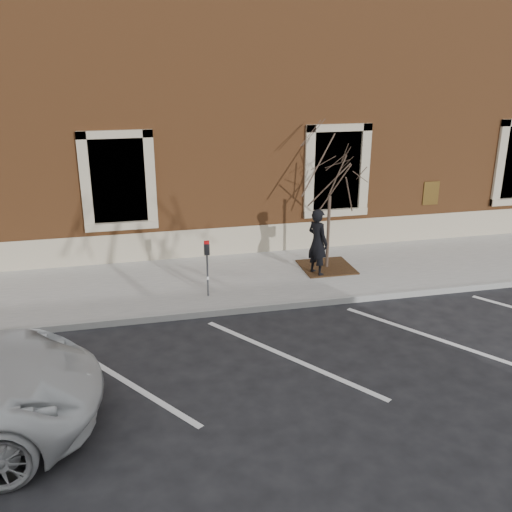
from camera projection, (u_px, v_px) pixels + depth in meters
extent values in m
plane|color=#28282B|center=(262.00, 310.00, 13.00)|extent=(120.00, 120.00, 0.00)
cube|color=beige|center=(246.00, 279.00, 14.58)|extent=(40.00, 3.50, 0.15)
cube|color=#9E9E99|center=(262.00, 308.00, 12.93)|extent=(40.00, 0.12, 0.15)
cube|color=brown|center=(208.00, 102.00, 18.77)|extent=(40.00, 8.50, 8.00)
cube|color=tan|center=(233.00, 240.00, 16.05)|extent=(40.00, 0.06, 0.80)
cube|color=black|center=(118.00, 180.00, 14.91)|extent=(1.40, 0.30, 2.20)
cube|color=tan|center=(122.00, 225.00, 15.16)|extent=(1.90, 0.20, 0.20)
cube|color=black|center=(335.00, 170.00, 16.17)|extent=(1.40, 0.30, 2.20)
cube|color=tan|center=(335.00, 212.00, 16.42)|extent=(1.90, 0.20, 0.20)
imported|color=black|center=(318.00, 242.00, 14.41)|extent=(0.65, 0.75, 1.73)
cylinder|color=#595B60|center=(208.00, 275.00, 13.22)|extent=(0.05, 0.05, 1.02)
cube|color=black|center=(207.00, 249.00, 13.01)|extent=(0.12, 0.09, 0.27)
cube|color=red|center=(207.00, 242.00, 12.95)|extent=(0.11, 0.09, 0.06)
cube|color=white|center=(208.00, 278.00, 13.20)|extent=(0.05, 0.00, 0.07)
cube|color=#442B15|center=(327.00, 267.00, 15.13)|extent=(1.33, 1.33, 0.03)
cylinder|color=#49342C|center=(328.00, 233.00, 14.81)|extent=(0.08, 0.08, 1.95)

